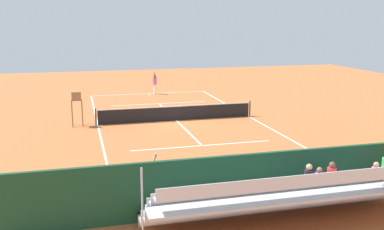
% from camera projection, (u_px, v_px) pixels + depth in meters
% --- Properties ---
extents(ground_plane, '(60.00, 60.00, 0.00)m').
position_uv_depth(ground_plane, '(176.00, 120.00, 28.56)').
color(ground_plane, '#BC6033').
extents(court_line_markings, '(10.10, 22.20, 0.01)m').
position_uv_depth(court_line_markings, '(176.00, 120.00, 28.59)').
color(court_line_markings, white).
rests_on(court_line_markings, ground).
extents(tennis_net, '(10.30, 0.10, 1.07)m').
position_uv_depth(tennis_net, '(176.00, 113.00, 28.45)').
color(tennis_net, black).
rests_on(tennis_net, ground).
extents(backdrop_wall, '(18.00, 0.16, 2.00)m').
position_uv_depth(backdrop_wall, '(266.00, 180.00, 15.12)').
color(backdrop_wall, '#194228').
rests_on(backdrop_wall, ground).
extents(bleacher_stand, '(9.06, 2.40, 2.48)m').
position_uv_depth(bleacher_stand, '(289.00, 197.00, 13.92)').
color(bleacher_stand, '#B2B2B7').
rests_on(bleacher_stand, ground).
extents(umpire_chair, '(0.67, 0.67, 2.14)m').
position_uv_depth(umpire_chair, '(77.00, 105.00, 26.76)').
color(umpire_chair, olive).
rests_on(umpire_chair, ground).
extents(courtside_bench, '(1.80, 0.40, 0.93)m').
position_uv_depth(courtside_bench, '(296.00, 181.00, 16.28)').
color(courtside_bench, '#33383D').
rests_on(courtside_bench, ground).
extents(equipment_bag, '(0.90, 0.36, 0.36)m').
position_uv_depth(equipment_bag, '(247.00, 197.00, 15.75)').
color(equipment_bag, '#334C8C').
rests_on(equipment_bag, ground).
extents(tennis_player, '(0.37, 0.53, 1.93)m').
position_uv_depth(tennis_player, '(155.00, 82.00, 38.60)').
color(tennis_player, white).
rests_on(tennis_player, ground).
extents(tennis_racket, '(0.40, 0.58, 0.03)m').
position_uv_depth(tennis_racket, '(149.00, 95.00, 38.03)').
color(tennis_racket, black).
rests_on(tennis_racket, ground).
extents(tennis_ball_near, '(0.07, 0.07, 0.07)m').
position_uv_depth(tennis_ball_near, '(166.00, 98.00, 36.74)').
color(tennis_ball_near, '#CCDB33').
rests_on(tennis_ball_near, ground).
extents(line_judge, '(0.41, 0.55, 1.93)m').
position_uv_depth(line_judge, '(154.00, 181.00, 15.04)').
color(line_judge, '#232328').
rests_on(line_judge, ground).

